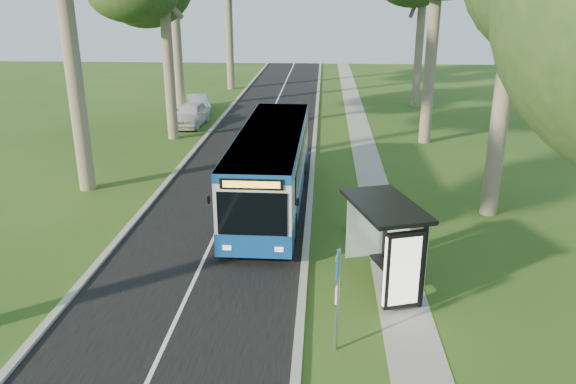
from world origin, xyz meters
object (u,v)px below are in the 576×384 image
at_px(bus, 272,167).
at_px(litter_bin, 355,218).
at_px(bus_stop_sign, 337,290).
at_px(bus_shelter, 390,235).
at_px(car_silver, 198,104).
at_px(car_white, 191,114).

height_order(bus, litter_bin, bus).
relative_size(bus_stop_sign, bus_shelter, 0.78).
distance_m(bus, bus_shelter, 8.74).
distance_m(bus, car_silver, 21.30).
xyz_separation_m(bus_stop_sign, car_silver, (-10.18, 30.46, -1.08)).
xyz_separation_m(bus_stop_sign, car_white, (-9.67, 25.70, -0.94)).
bearing_deg(bus_shelter, bus, 101.39).
xyz_separation_m(bus, litter_bin, (3.47, -2.69, -1.20)).
bearing_deg(litter_bin, bus_stop_sign, -96.23).
relative_size(bus_stop_sign, car_silver, 0.70).
bearing_deg(bus, litter_bin, -37.17).
bearing_deg(car_silver, bus_stop_sign, -91.38).
height_order(bus_shelter, car_silver, bus_shelter).
bearing_deg(bus_stop_sign, bus, 116.24).
bearing_deg(litter_bin, car_white, 120.58).
xyz_separation_m(bus_shelter, car_silver, (-11.78, 27.53, -1.31)).
distance_m(bus, bus_stop_sign, 10.89).
relative_size(bus_shelter, car_silver, 0.90).
distance_m(bus_stop_sign, car_white, 27.47).
bearing_deg(bus_shelter, litter_bin, 81.09).
bearing_deg(bus_stop_sign, car_silver, 120.85).
xyz_separation_m(bus, bus_stop_sign, (2.61, -10.57, 0.05)).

